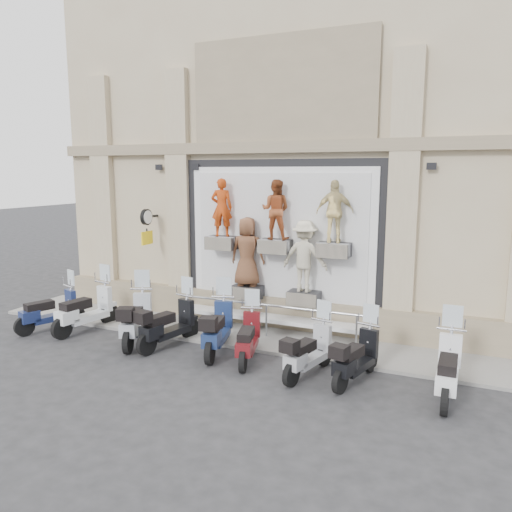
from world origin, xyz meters
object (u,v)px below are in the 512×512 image
(scooter_b, at_px, (85,300))
(scooter_e, at_px, (218,318))
(scooter_a, at_px, (50,302))
(guard_rail, at_px, (266,322))
(scooter_g, at_px, (309,341))
(clock_sign_bracket, at_px, (147,222))
(scooter_d, at_px, (169,314))
(scooter_c, at_px, (136,309))
(scooter_i, at_px, (449,356))
(scooter_f, at_px, (248,328))
(scooter_h, at_px, (357,347))

(scooter_b, xyz_separation_m, scooter_e, (3.97, -0.01, -0.02))
(scooter_a, bearing_deg, guard_rail, 36.76)
(scooter_g, bearing_deg, clock_sign_bracket, 171.36)
(scooter_g, bearing_deg, scooter_d, -171.79)
(clock_sign_bracket, relative_size, scooter_a, 0.53)
(scooter_c, relative_size, scooter_g, 1.15)
(clock_sign_bracket, bearing_deg, guard_rail, -6.84)
(scooter_i, bearing_deg, scooter_g, -179.22)
(scooter_b, height_order, scooter_f, scooter_b)
(scooter_e, height_order, scooter_h, scooter_e)
(scooter_d, bearing_deg, scooter_g, 7.17)
(scooter_d, relative_size, scooter_e, 0.97)
(scooter_a, height_order, scooter_e, scooter_e)
(scooter_e, distance_m, scooter_h, 3.38)
(scooter_a, relative_size, scooter_h, 1.04)
(scooter_b, distance_m, scooter_f, 4.84)
(scooter_f, height_order, scooter_h, scooter_f)
(scooter_c, bearing_deg, clock_sign_bracket, 95.49)
(guard_rail, distance_m, scooter_a, 5.85)
(scooter_e, relative_size, scooter_f, 1.11)
(guard_rail, relative_size, scooter_a, 2.63)
(scooter_a, relative_size, scooter_d, 0.96)
(guard_rail, relative_size, scooter_e, 2.44)
(clock_sign_bracket, relative_size, scooter_e, 0.49)
(guard_rail, xyz_separation_m, scooter_i, (4.41, -1.75, 0.36))
(clock_sign_bracket, relative_size, scooter_h, 0.55)
(scooter_a, distance_m, scooter_i, 10.01)
(guard_rail, relative_size, scooter_h, 2.74)
(scooter_b, xyz_separation_m, scooter_c, (1.78, -0.20, 0.00))
(scooter_d, bearing_deg, scooter_a, -164.86)
(clock_sign_bracket, distance_m, scooter_c, 2.97)
(scooter_d, relative_size, scooter_g, 1.09)
(clock_sign_bracket, xyz_separation_m, scooter_a, (-1.71, -2.11, -2.02))
(guard_rail, height_order, scooter_g, scooter_g)
(scooter_a, xyz_separation_m, scooter_b, (0.95, 0.31, 0.08))
(clock_sign_bracket, relative_size, scooter_f, 0.55)
(scooter_f, bearing_deg, scooter_h, -19.35)
(scooter_e, relative_size, scooter_g, 1.13)
(clock_sign_bracket, bearing_deg, scooter_b, -112.67)
(scooter_c, distance_m, scooter_i, 7.28)
(clock_sign_bracket, xyz_separation_m, scooter_i, (8.31, -2.22, -1.98))
(scooter_b, bearing_deg, scooter_i, 6.53)
(scooter_e, xyz_separation_m, scooter_h, (3.36, -0.36, -0.09))
(scooter_h, bearing_deg, scooter_d, -168.99)
(scooter_c, height_order, scooter_g, scooter_c)
(guard_rail, relative_size, scooter_f, 2.71)
(scooter_b, bearing_deg, scooter_e, 9.01)
(guard_rail, height_order, scooter_a, scooter_a)
(scooter_f, relative_size, scooter_g, 1.01)
(guard_rail, distance_m, scooter_c, 3.28)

